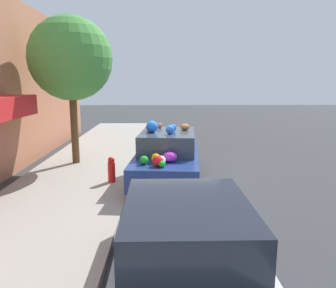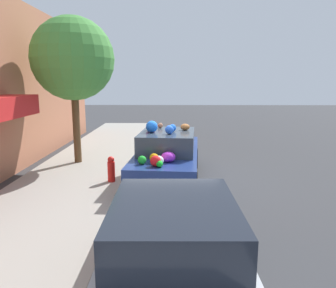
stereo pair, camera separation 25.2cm
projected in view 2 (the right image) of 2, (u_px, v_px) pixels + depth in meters
ground_plane at (171, 180)px, 9.53m from camera, size 60.00×60.00×0.00m
sidewalk_curb at (78, 177)px, 9.55m from camera, size 24.00×3.20×0.13m
street_tree at (73, 59)px, 10.48m from camera, size 2.66×2.66×4.73m
fire_hydrant at (111, 169)px, 8.91m from camera, size 0.20×0.20×0.70m
art_car at (168, 155)px, 9.35m from camera, size 4.67×2.03×1.77m
parked_car_plain at (174, 253)px, 4.06m from camera, size 4.18×1.72×1.45m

